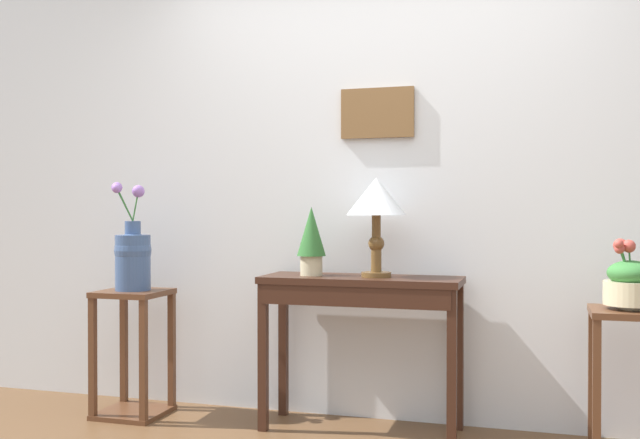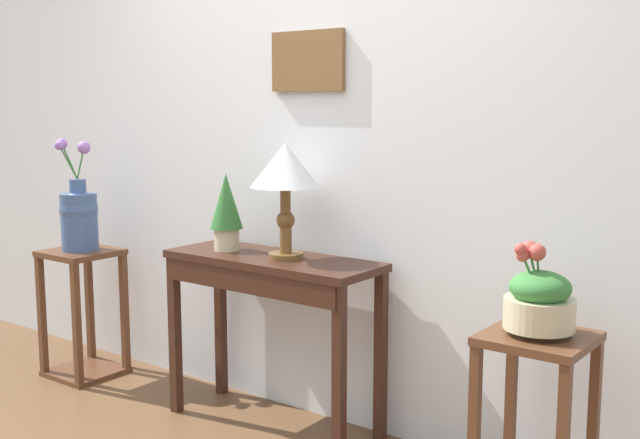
# 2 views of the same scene
# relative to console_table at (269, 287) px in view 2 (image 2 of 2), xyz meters

# --- Properties ---
(back_wall_with_art) EXTENTS (9.00, 0.13, 2.80)m
(back_wall_with_art) POSITION_rel_console_table_xyz_m (0.08, 0.30, 0.74)
(back_wall_with_art) COLOR silver
(back_wall_with_art) RESTS_ON ground
(console_table) EXTENTS (1.03, 0.37, 0.80)m
(console_table) POSITION_rel_console_table_xyz_m (0.00, 0.00, 0.00)
(console_table) COLOR #381E14
(console_table) RESTS_ON ground
(table_lamp) EXTENTS (0.31, 0.31, 0.51)m
(table_lamp) POSITION_rel_console_table_xyz_m (0.08, 0.02, 0.52)
(table_lamp) COLOR brown
(table_lamp) RESTS_ON console_table
(potted_plant_on_console) EXTENTS (0.15, 0.15, 0.36)m
(potted_plant_on_console) POSITION_rel_console_table_xyz_m (-0.26, 0.01, 0.33)
(potted_plant_on_console) COLOR beige
(potted_plant_on_console) RESTS_ON console_table
(pedestal_stand_left) EXTENTS (0.35, 0.35, 0.70)m
(pedestal_stand_left) POSITION_rel_console_table_xyz_m (-1.27, -0.07, -0.31)
(pedestal_stand_left) COLOR #56331E
(pedestal_stand_left) RESTS_ON ground
(flower_vase_tall_left) EXTENTS (0.21, 0.20, 0.60)m
(flower_vase_tall_left) POSITION_rel_console_table_xyz_m (-1.28, -0.07, 0.23)
(flower_vase_tall_left) COLOR #3D5684
(flower_vase_tall_left) RESTS_ON pedestal_stand_left
(pedestal_stand_right) EXTENTS (0.35, 0.35, 0.69)m
(pedestal_stand_right) POSITION_rel_console_table_xyz_m (1.27, -0.07, -0.32)
(pedestal_stand_right) COLOR #56331E
(pedestal_stand_right) RESTS_ON ground
(planter_bowl_wide_right) EXTENTS (0.24, 0.24, 0.32)m
(planter_bowl_wide_right) POSITION_rel_console_table_xyz_m (1.27, -0.07, 0.15)
(planter_bowl_wide_right) COLOR beige
(planter_bowl_wide_right) RESTS_ON pedestal_stand_right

